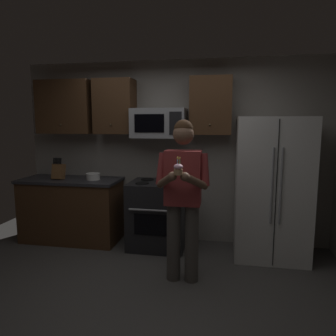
{
  "coord_description": "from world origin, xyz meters",
  "views": [
    {
      "loc": [
        0.77,
        -2.8,
        1.73
      ],
      "look_at": [
        0.16,
        0.47,
        1.25
      ],
      "focal_mm": 33.75,
      "sensor_mm": 36.0,
      "label": 1
    }
  ],
  "objects_px": {
    "oven_range": "(158,214)",
    "microwave": "(159,123)",
    "refrigerator": "(272,188)",
    "knife_block": "(58,171)",
    "bowl_large_white": "(93,176)",
    "cupcake": "(178,169)",
    "person": "(183,192)"
  },
  "relations": [
    {
      "from": "oven_range",
      "to": "microwave",
      "type": "xyz_separation_m",
      "value": [
        0.0,
        0.12,
        1.26
      ]
    },
    {
      "from": "bowl_large_white",
      "to": "person",
      "type": "distance_m",
      "value": 1.69
    },
    {
      "from": "person",
      "to": "knife_block",
      "type": "bearing_deg",
      "value": 155.71
    },
    {
      "from": "person",
      "to": "bowl_large_white",
      "type": "bearing_deg",
      "value": 147.19
    },
    {
      "from": "microwave",
      "to": "bowl_large_white",
      "type": "relative_size",
      "value": 3.66
    },
    {
      "from": "person",
      "to": "refrigerator",
      "type": "bearing_deg",
      "value": 40.02
    },
    {
      "from": "oven_range",
      "to": "bowl_large_white",
      "type": "height_order",
      "value": "bowl_large_white"
    },
    {
      "from": "refrigerator",
      "to": "cupcake",
      "type": "bearing_deg",
      "value": -130.75
    },
    {
      "from": "oven_range",
      "to": "microwave",
      "type": "height_order",
      "value": "microwave"
    },
    {
      "from": "microwave",
      "to": "refrigerator",
      "type": "bearing_deg",
      "value": -6.03
    },
    {
      "from": "oven_range",
      "to": "bowl_large_white",
      "type": "xyz_separation_m",
      "value": [
        -0.95,
        0.02,
        0.51
      ]
    },
    {
      "from": "person",
      "to": "cupcake",
      "type": "distance_m",
      "value": 0.44
    },
    {
      "from": "knife_block",
      "to": "refrigerator",
      "type": "bearing_deg",
      "value": -0.18
    },
    {
      "from": "refrigerator",
      "to": "bowl_large_white",
      "type": "height_order",
      "value": "refrigerator"
    },
    {
      "from": "microwave",
      "to": "cupcake",
      "type": "relative_size",
      "value": 4.26
    },
    {
      "from": "knife_block",
      "to": "cupcake",
      "type": "relative_size",
      "value": 1.84
    },
    {
      "from": "refrigerator",
      "to": "knife_block",
      "type": "bearing_deg",
      "value": 179.82
    },
    {
      "from": "knife_block",
      "to": "bowl_large_white",
      "type": "relative_size",
      "value": 1.58
    },
    {
      "from": "bowl_large_white",
      "to": "cupcake",
      "type": "distance_m",
      "value": 1.92
    },
    {
      "from": "microwave",
      "to": "knife_block",
      "type": "distance_m",
      "value": 1.61
    },
    {
      "from": "knife_block",
      "to": "person",
      "type": "distance_m",
      "value": 2.12
    },
    {
      "from": "refrigerator",
      "to": "knife_block",
      "type": "relative_size",
      "value": 5.63
    },
    {
      "from": "cupcake",
      "to": "oven_range",
      "type": "bearing_deg",
      "value": 111.12
    },
    {
      "from": "refrigerator",
      "to": "person",
      "type": "xyz_separation_m",
      "value": [
        -1.03,
        -0.86,
        0.1
      ]
    },
    {
      "from": "knife_block",
      "to": "person",
      "type": "xyz_separation_m",
      "value": [
        1.93,
        -0.87,
        -0.04
      ]
    },
    {
      "from": "refrigerator",
      "to": "oven_range",
      "type": "bearing_deg",
      "value": 178.5
    },
    {
      "from": "bowl_large_white",
      "to": "knife_block",
      "type": "bearing_deg",
      "value": -174.98
    },
    {
      "from": "person",
      "to": "cupcake",
      "type": "bearing_deg",
      "value": -90.0
    },
    {
      "from": "knife_block",
      "to": "cupcake",
      "type": "height_order",
      "value": "cupcake"
    },
    {
      "from": "microwave",
      "to": "cupcake",
      "type": "xyz_separation_m",
      "value": [
        0.47,
        -1.35,
        -0.43
      ]
    },
    {
      "from": "person",
      "to": "cupcake",
      "type": "relative_size",
      "value": 10.13
    },
    {
      "from": "oven_range",
      "to": "person",
      "type": "bearing_deg",
      "value": -62.2
    }
  ]
}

